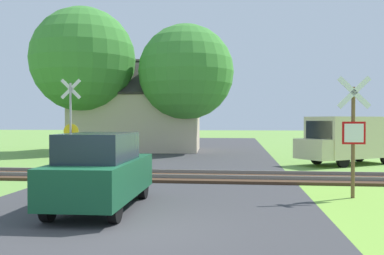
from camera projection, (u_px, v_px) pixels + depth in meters
The scene contains 10 objects.
ground_plane at pixel (119, 229), 8.12m from camera, with size 160.00×160.00×0.00m, color #6B9942.
road_asphalt at pixel (143, 208), 10.11m from camera, with size 8.33×80.00×0.01m, color #38383A.
rail_track at pixel (175, 176), 15.33m from camera, with size 60.00×2.60×0.22m.
stop_sign_near at pixel (353, 131), 11.34m from camera, with size 0.88×0.14×3.25m.
crossing_sign_far at pixel (71, 121), 18.26m from camera, with size 0.87×0.17×3.85m.
house at pixel (138, 120), 29.18m from camera, with size 9.01×5.92×6.24m.
tree_center at pixel (186, 72), 26.76m from camera, with size 5.96×5.96×8.08m.
tree_left at pixel (83, 60), 27.28m from camera, with size 6.66×6.66×9.27m.
mail_truck at pixel (349, 138), 19.98m from camera, with size 5.09×4.29×2.24m.
parked_car at pixel (101, 171), 9.96m from camera, with size 1.69×4.02×1.78m.
Camera 1 is at (2.24, -7.89, 2.08)m, focal length 40.00 mm.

